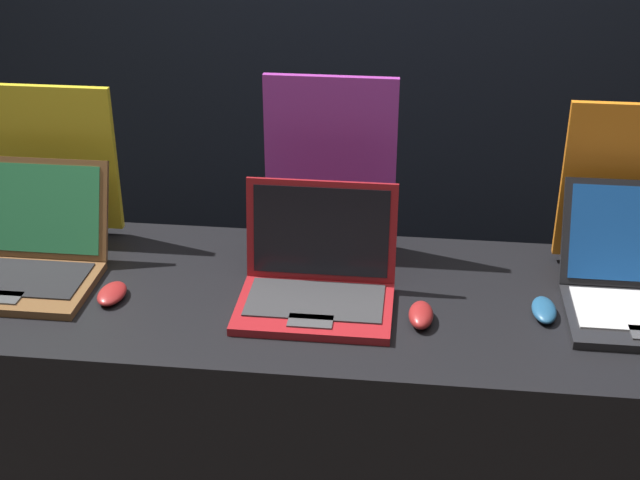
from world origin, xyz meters
TOP-DOWN VIEW (x-y plane):
  - display_counter at (0.00, 0.34)m, footprint 2.01×0.68m
  - laptop_front at (-0.76, 0.35)m, footprint 0.40×0.36m
  - mouse_front at (-0.50, 0.26)m, footprint 0.07×0.11m
  - promo_stand_front at (-0.76, 0.60)m, footprint 0.37×0.07m
  - laptop_middle at (-0.01, 0.31)m, footprint 0.37×0.29m
  - mouse_middle at (0.24, 0.24)m, footprint 0.06×0.11m
  - promo_stand_middle at (-0.01, 0.61)m, footprint 0.34×0.07m
  - mouse_back at (0.53, 0.31)m, footprint 0.06×0.12m
  - promo_stand_back at (0.76, 0.59)m, footprint 0.36×0.07m

SIDE VIEW (x-z plane):
  - display_counter at x=0.00m, z-range 0.00..0.91m
  - mouse_front at x=-0.50m, z-range 0.91..0.93m
  - mouse_back at x=0.53m, z-range 0.91..0.94m
  - mouse_middle at x=0.24m, z-range 0.91..0.94m
  - laptop_front at x=-0.76m, z-range 0.84..1.10m
  - laptop_middle at x=-0.01m, z-range 0.83..1.10m
  - promo_stand_front at x=-0.76m, z-range 0.90..1.32m
  - promo_stand_back at x=0.76m, z-range 0.90..1.33m
  - promo_stand_middle at x=-0.01m, z-range 0.90..1.37m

